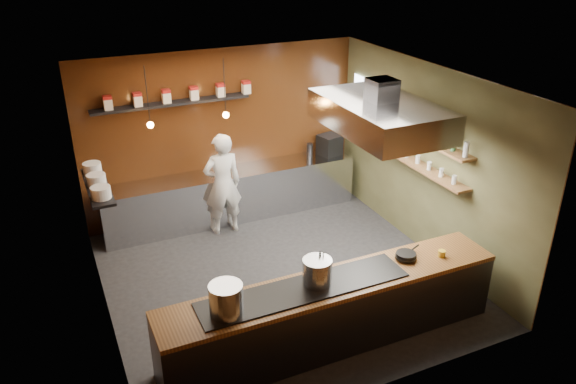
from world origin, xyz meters
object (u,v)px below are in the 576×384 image
stockpot_large (226,300)px  chef (223,184)px  extractor_hood (380,115)px  stockpot_small (317,272)px  espresso_machine (330,145)px

stockpot_large → chef: 3.59m
extractor_hood → stockpot_small: extractor_hood is taller
chef → extractor_hood: bearing=126.5°
extractor_hood → stockpot_large: size_ratio=5.28×
stockpot_large → stockpot_small: (1.17, 0.10, -0.02)m
stockpot_large → espresso_machine: 5.13m
stockpot_large → chef: size_ratio=0.21×
extractor_hood → stockpot_small: (-1.52, -1.17, -1.40)m
stockpot_small → chef: 3.32m
espresso_machine → extractor_hood: bearing=-118.0°
stockpot_large → chef: (1.09, 3.42, -0.23)m
chef → stockpot_large: bearing=72.1°
espresso_machine → chef: bearing=177.8°
stockpot_small → espresso_machine: espresso_machine is taller
extractor_hood → chef: 3.12m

